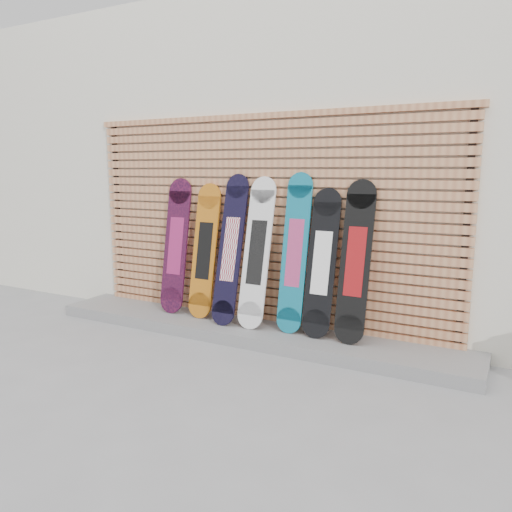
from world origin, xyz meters
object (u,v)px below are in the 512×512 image
(snowboard_0, at_px, (176,246))
(snowboard_4, at_px, (295,253))
(snowboard_3, at_px, (257,252))
(snowboard_2, at_px, (230,249))
(snowboard_5, at_px, (322,263))
(snowboard_6, at_px, (355,262))
(snowboard_1, at_px, (205,251))

(snowboard_0, distance_m, snowboard_4, 1.47)
(snowboard_4, bearing_deg, snowboard_0, 179.66)
(snowboard_0, distance_m, snowboard_3, 1.06)
(snowboard_3, xyz_separation_m, snowboard_4, (0.41, 0.04, 0.02))
(snowboard_2, relative_size, snowboard_5, 1.09)
(snowboard_4, xyz_separation_m, snowboard_5, (0.29, -0.01, -0.07))
(snowboard_4, bearing_deg, snowboard_5, -2.23)
(snowboard_2, distance_m, snowboard_6, 1.34)
(snowboard_3, bearing_deg, snowboard_5, 1.97)
(snowboard_3, relative_size, snowboard_6, 1.01)
(snowboard_1, distance_m, snowboard_6, 1.70)
(snowboard_0, height_order, snowboard_2, snowboard_2)
(snowboard_1, distance_m, snowboard_4, 1.08)
(snowboard_0, xyz_separation_m, snowboard_2, (0.75, -0.06, 0.03))
(snowboard_0, height_order, snowboard_3, snowboard_3)
(snowboard_2, height_order, snowboard_5, snowboard_2)
(snowboard_1, relative_size, snowboard_6, 0.96)
(snowboard_0, bearing_deg, snowboard_6, -0.71)
(snowboard_3, distance_m, snowboard_4, 0.41)
(snowboard_2, height_order, snowboard_6, snowboard_2)
(snowboard_5, relative_size, snowboard_6, 0.94)
(snowboard_0, bearing_deg, snowboard_5, -0.65)
(snowboard_0, bearing_deg, snowboard_2, -4.37)
(snowboard_1, distance_m, snowboard_2, 0.37)
(snowboard_2, height_order, snowboard_3, snowboard_2)
(snowboard_0, relative_size, snowboard_1, 1.04)
(snowboard_0, relative_size, snowboard_4, 0.96)
(snowboard_2, bearing_deg, snowboard_3, 2.52)
(snowboard_2, xyz_separation_m, snowboard_6, (1.34, 0.03, -0.02))
(snowboard_3, bearing_deg, snowboard_4, 4.97)
(snowboard_0, distance_m, snowboard_1, 0.39)
(snowboard_1, height_order, snowboard_6, snowboard_6)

